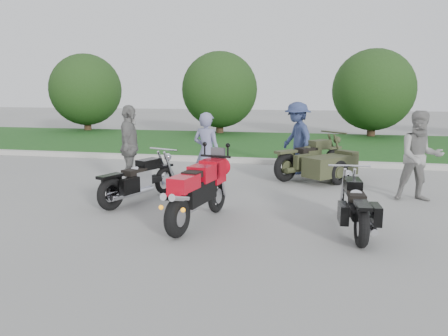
% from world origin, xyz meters
% --- Properties ---
extents(ground, '(80.00, 80.00, 0.00)m').
position_xyz_m(ground, '(0.00, 0.00, 0.00)').
color(ground, '#9A9A95').
rests_on(ground, ground).
extents(curb, '(60.00, 0.30, 0.15)m').
position_xyz_m(curb, '(0.00, 6.00, 0.07)').
color(curb, '#BAB8AF').
rests_on(curb, ground).
extents(grass_strip, '(60.00, 8.00, 0.14)m').
position_xyz_m(grass_strip, '(0.00, 10.15, 0.07)').
color(grass_strip, '#2B6021').
rests_on(grass_strip, ground).
extents(tree_far_left, '(3.60, 3.60, 4.00)m').
position_xyz_m(tree_far_left, '(-10.00, 13.50, 2.19)').
color(tree_far_left, '#3F2B1C').
rests_on(tree_far_left, ground).
extents(tree_mid_left, '(3.60, 3.60, 4.00)m').
position_xyz_m(tree_mid_left, '(-3.00, 13.50, 2.19)').
color(tree_mid_left, '#3F2B1C').
rests_on(tree_mid_left, ground).
extents(tree_mid_right, '(3.60, 3.60, 4.00)m').
position_xyz_m(tree_mid_right, '(4.00, 13.50, 2.19)').
color(tree_mid_right, '#3F2B1C').
rests_on(tree_mid_right, ground).
extents(sportbike_red, '(0.64, 2.13, 1.02)m').
position_xyz_m(sportbike_red, '(-0.30, -0.27, 0.60)').
color(sportbike_red, black).
rests_on(sportbike_red, ground).
extents(cruiser_left, '(0.90, 2.07, 0.83)m').
position_xyz_m(cruiser_left, '(-1.88, 0.86, 0.43)').
color(cruiser_left, black).
rests_on(cruiser_left, ground).
extents(cruiser_right, '(0.42, 2.07, 0.80)m').
position_xyz_m(cruiser_right, '(2.24, -0.17, 0.41)').
color(cruiser_right, black).
rests_on(cruiser_right, ground).
extents(cruiser_sidecar, '(2.06, 2.24, 0.95)m').
position_xyz_m(cruiser_sidecar, '(1.73, 3.77, 0.44)').
color(cruiser_sidecar, black).
rests_on(cruiser_sidecar, ground).
extents(person_stripe, '(0.73, 0.58, 1.76)m').
position_xyz_m(person_stripe, '(-0.75, 2.10, 0.88)').
color(person_stripe, slate).
rests_on(person_stripe, ground).
extents(person_grey, '(0.94, 0.76, 1.83)m').
position_xyz_m(person_grey, '(3.65, 2.19, 0.91)').
color(person_grey, gray).
rests_on(person_grey, ground).
extents(person_denim, '(1.25, 1.43, 1.91)m').
position_xyz_m(person_denim, '(1.09, 4.63, 0.96)').
color(person_denim, navy).
rests_on(person_denim, ground).
extents(person_back, '(0.76, 1.20, 1.90)m').
position_xyz_m(person_back, '(-2.54, 2.06, 0.95)').
color(person_back, gray).
rests_on(person_back, ground).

